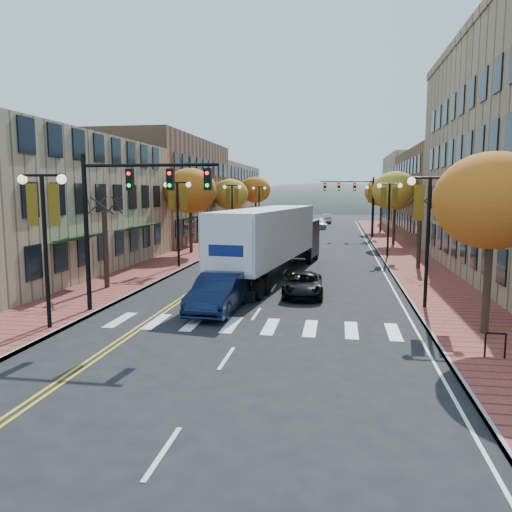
% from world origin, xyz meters
% --- Properties ---
extents(ground, '(200.00, 200.00, 0.00)m').
position_xyz_m(ground, '(0.00, 0.00, 0.00)').
color(ground, black).
rests_on(ground, ground).
extents(sidewalk_left, '(4.00, 85.00, 0.15)m').
position_xyz_m(sidewalk_left, '(-9.00, 32.50, 0.07)').
color(sidewalk_left, brown).
rests_on(sidewalk_left, ground).
extents(sidewalk_right, '(4.00, 85.00, 0.15)m').
position_xyz_m(sidewalk_right, '(9.00, 32.50, 0.07)').
color(sidewalk_right, brown).
rests_on(sidewalk_right, ground).
extents(building_left_near, '(12.00, 22.00, 9.00)m').
position_xyz_m(building_left_near, '(-17.00, 13.00, 4.50)').
color(building_left_near, '#9E8966').
rests_on(building_left_near, ground).
extents(building_left_mid, '(12.00, 24.00, 11.00)m').
position_xyz_m(building_left_mid, '(-17.00, 36.00, 5.50)').
color(building_left_mid, brown).
rests_on(building_left_mid, ground).
extents(building_left_far, '(12.00, 26.00, 9.50)m').
position_xyz_m(building_left_far, '(-17.00, 61.00, 4.75)').
color(building_left_far, '#9E8966').
rests_on(building_left_far, ground).
extents(building_right_mid, '(15.00, 24.00, 10.00)m').
position_xyz_m(building_right_mid, '(18.50, 42.00, 5.00)').
color(building_right_mid, brown).
rests_on(building_right_mid, ground).
extents(building_right_far, '(15.00, 20.00, 11.00)m').
position_xyz_m(building_right_far, '(18.50, 64.00, 5.50)').
color(building_right_far, '#9E8966').
rests_on(building_right_far, ground).
extents(tree_left_a, '(0.28, 0.28, 4.20)m').
position_xyz_m(tree_left_a, '(-9.00, 8.00, 2.25)').
color(tree_left_a, '#382619').
rests_on(tree_left_a, sidewalk_left).
extents(tree_left_b, '(4.48, 4.48, 7.21)m').
position_xyz_m(tree_left_b, '(-9.00, 24.00, 5.45)').
color(tree_left_b, '#382619').
rests_on(tree_left_b, sidewalk_left).
extents(tree_left_c, '(4.16, 4.16, 6.69)m').
position_xyz_m(tree_left_c, '(-9.00, 40.00, 5.05)').
color(tree_left_c, '#382619').
rests_on(tree_left_c, sidewalk_left).
extents(tree_left_d, '(4.61, 4.61, 7.42)m').
position_xyz_m(tree_left_d, '(-9.00, 58.00, 5.60)').
color(tree_left_d, '#382619').
rests_on(tree_left_d, sidewalk_left).
extents(tree_right_a, '(4.16, 4.16, 6.69)m').
position_xyz_m(tree_right_a, '(9.00, 2.00, 5.05)').
color(tree_right_a, '#382619').
rests_on(tree_right_a, sidewalk_right).
extents(tree_right_b, '(0.28, 0.28, 4.20)m').
position_xyz_m(tree_right_b, '(9.00, 18.00, 2.25)').
color(tree_right_b, '#382619').
rests_on(tree_right_b, sidewalk_right).
extents(tree_right_c, '(4.48, 4.48, 7.21)m').
position_xyz_m(tree_right_c, '(9.00, 34.00, 5.45)').
color(tree_right_c, '#382619').
rests_on(tree_right_c, sidewalk_right).
extents(tree_right_d, '(4.35, 4.35, 7.00)m').
position_xyz_m(tree_right_d, '(9.00, 50.00, 5.29)').
color(tree_right_d, '#382619').
rests_on(tree_right_d, sidewalk_right).
extents(lamp_left_a, '(1.96, 0.36, 6.05)m').
position_xyz_m(lamp_left_a, '(-7.50, 0.00, 4.29)').
color(lamp_left_a, black).
rests_on(lamp_left_a, ground).
extents(lamp_left_b, '(1.96, 0.36, 6.05)m').
position_xyz_m(lamp_left_b, '(-7.50, 16.00, 4.29)').
color(lamp_left_b, black).
rests_on(lamp_left_b, ground).
extents(lamp_left_c, '(1.96, 0.36, 6.05)m').
position_xyz_m(lamp_left_c, '(-7.50, 34.00, 4.29)').
color(lamp_left_c, black).
rests_on(lamp_left_c, ground).
extents(lamp_left_d, '(1.96, 0.36, 6.05)m').
position_xyz_m(lamp_left_d, '(-7.50, 52.00, 4.29)').
color(lamp_left_d, black).
rests_on(lamp_left_d, ground).
extents(lamp_right_a, '(1.96, 0.36, 6.05)m').
position_xyz_m(lamp_right_a, '(7.50, 6.00, 4.29)').
color(lamp_right_a, black).
rests_on(lamp_right_a, ground).
extents(lamp_right_b, '(1.96, 0.36, 6.05)m').
position_xyz_m(lamp_right_b, '(7.50, 24.00, 4.29)').
color(lamp_right_b, black).
rests_on(lamp_right_b, ground).
extents(lamp_right_c, '(1.96, 0.36, 6.05)m').
position_xyz_m(lamp_right_c, '(7.50, 42.00, 4.29)').
color(lamp_right_c, black).
rests_on(lamp_right_c, ground).
extents(traffic_mast_near, '(6.10, 0.35, 7.00)m').
position_xyz_m(traffic_mast_near, '(-5.48, 3.00, 4.92)').
color(traffic_mast_near, black).
rests_on(traffic_mast_near, ground).
extents(traffic_mast_far, '(6.10, 0.34, 7.00)m').
position_xyz_m(traffic_mast_far, '(5.48, 42.00, 4.92)').
color(traffic_mast_far, black).
rests_on(traffic_mast_far, ground).
extents(semi_truck, '(5.15, 17.70, 4.37)m').
position_xyz_m(semi_truck, '(-0.53, 13.97, 2.55)').
color(semi_truck, black).
rests_on(semi_truck, ground).
extents(navy_sedan, '(2.07, 5.29, 1.72)m').
position_xyz_m(navy_sedan, '(-1.75, 4.22, 0.86)').
color(navy_sedan, black).
rests_on(navy_sedan, ground).
extents(black_suv, '(2.26, 4.50, 1.22)m').
position_xyz_m(black_suv, '(1.76, 8.19, 0.61)').
color(black_suv, black).
rests_on(black_suv, ground).
extents(car_far_white, '(1.88, 4.04, 1.34)m').
position_xyz_m(car_far_white, '(-3.35, 53.24, 0.67)').
color(car_far_white, silver).
rests_on(car_far_white, ground).
extents(car_far_silver, '(2.43, 5.22, 1.47)m').
position_xyz_m(car_far_silver, '(0.73, 55.84, 0.74)').
color(car_far_silver, '#B0AFB8').
rests_on(car_far_silver, ground).
extents(car_far_oncoming, '(1.85, 4.89, 1.59)m').
position_xyz_m(car_far_oncoming, '(1.50, 68.55, 0.80)').
color(car_far_oncoming, '#B8B8C1').
rests_on(car_far_oncoming, ground).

